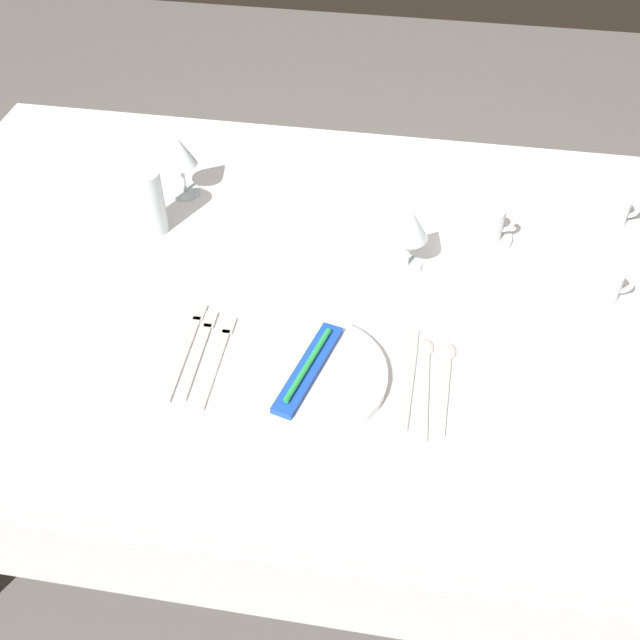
# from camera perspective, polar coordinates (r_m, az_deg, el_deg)

# --- Properties ---
(ground_plane) EXTENTS (6.00, 6.00, 0.00)m
(ground_plane) POSITION_cam_1_polar(r_m,az_deg,el_deg) (2.01, 0.88, -13.27)
(ground_plane) COLOR slate
(dining_table) EXTENTS (1.80, 1.11, 0.74)m
(dining_table) POSITION_cam_1_polar(r_m,az_deg,el_deg) (1.49, 1.15, 0.31)
(dining_table) COLOR white
(dining_table) RESTS_ON ground
(dinner_plate) EXTENTS (0.26, 0.26, 0.02)m
(dinner_plate) POSITION_cam_1_polar(r_m,az_deg,el_deg) (1.26, -0.89, -4.12)
(dinner_plate) COLOR white
(dinner_plate) RESTS_ON dining_table
(toothbrush_package) EXTENTS (0.09, 0.21, 0.02)m
(toothbrush_package) POSITION_cam_1_polar(r_m,az_deg,el_deg) (1.25, -0.90, -3.62)
(toothbrush_package) COLOR blue
(toothbrush_package) RESTS_ON dinner_plate
(fork_outer) EXTENTS (0.02, 0.21, 0.00)m
(fork_outer) POSITION_cam_1_polar(r_m,az_deg,el_deg) (1.31, -7.69, -2.75)
(fork_outer) COLOR beige
(fork_outer) RESTS_ON dining_table
(fork_inner) EXTENTS (0.02, 0.21, 0.00)m
(fork_inner) POSITION_cam_1_polar(r_m,az_deg,el_deg) (1.33, -9.02, -2.19)
(fork_inner) COLOR beige
(fork_inner) RESTS_ON dining_table
(fork_salad) EXTENTS (0.02, 0.23, 0.00)m
(fork_salad) POSITION_cam_1_polar(r_m,az_deg,el_deg) (1.34, -9.97, -1.94)
(fork_salad) COLOR beige
(fork_salad) RESTS_ON dining_table
(dinner_knife) EXTENTS (0.02, 0.22, 0.00)m
(dinner_knife) POSITION_cam_1_polar(r_m,az_deg,el_deg) (1.27, 6.64, -4.47)
(dinner_knife) COLOR beige
(dinner_knife) RESTS_ON dining_table
(spoon_soup) EXTENTS (0.03, 0.22, 0.01)m
(spoon_soup) POSITION_cam_1_polar(r_m,az_deg,el_deg) (1.29, 7.88, -4.08)
(spoon_soup) COLOR beige
(spoon_soup) RESTS_ON dining_table
(spoon_dessert) EXTENTS (0.03, 0.20, 0.01)m
(spoon_dessert) POSITION_cam_1_polar(r_m,az_deg,el_deg) (1.29, 9.42, -4.09)
(spoon_dessert) COLOR beige
(spoon_dessert) RESTS_ON dining_table
(saucer_left) EXTENTS (0.13, 0.13, 0.01)m
(saucer_left) POSITION_cam_1_polar(r_m,az_deg,el_deg) (1.57, 11.90, 6.16)
(saucer_left) COLOR white
(saucer_left) RESTS_ON dining_table
(coffee_cup_left) EXTENTS (0.10, 0.08, 0.06)m
(coffee_cup_left) POSITION_cam_1_polar(r_m,az_deg,el_deg) (1.55, 12.17, 7.23)
(coffee_cup_left) COLOR white
(coffee_cup_left) RESTS_ON saucer_left
(saucer_right) EXTENTS (0.14, 0.14, 0.01)m
(saucer_right) POSITION_cam_1_polar(r_m,az_deg,el_deg) (1.49, 19.91, 1.61)
(saucer_right) COLOR white
(saucer_right) RESTS_ON dining_table
(coffee_cup_right) EXTENTS (0.10, 0.08, 0.06)m
(coffee_cup_right) POSITION_cam_1_polar(r_m,az_deg,el_deg) (1.47, 20.32, 2.64)
(coffee_cup_right) COLOR white
(coffee_cup_right) RESTS_ON saucer_right
(saucer_far) EXTENTS (0.14, 0.14, 0.01)m
(saucer_far) POSITION_cam_1_polar(r_m,az_deg,el_deg) (1.68, 20.64, 6.89)
(saucer_far) COLOR white
(saucer_far) RESTS_ON dining_table
(coffee_cup_far) EXTENTS (0.10, 0.07, 0.06)m
(coffee_cup_far) POSITION_cam_1_polar(r_m,az_deg,el_deg) (1.66, 21.00, 7.83)
(coffee_cup_far) COLOR white
(coffee_cup_far) RESTS_ON saucer_far
(wine_glass_centre) EXTENTS (0.07, 0.07, 0.14)m
(wine_glass_centre) POSITION_cam_1_polar(r_m,az_deg,el_deg) (1.64, -10.49, 12.10)
(wine_glass_centre) COLOR silver
(wine_glass_centre) RESTS_ON dining_table
(wine_glass_left) EXTENTS (0.07, 0.07, 0.14)m
(wine_glass_left) POSITION_cam_1_polar(r_m,az_deg,el_deg) (1.42, 6.76, 6.95)
(wine_glass_left) COLOR silver
(wine_glass_left) RESTS_ON dining_table
(drink_tumbler) EXTENTS (0.06, 0.06, 0.14)m
(drink_tumbler) POSITION_cam_1_polar(r_m,az_deg,el_deg) (1.56, -12.74, 8.64)
(drink_tumbler) COLOR silver
(drink_tumbler) RESTS_ON dining_table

